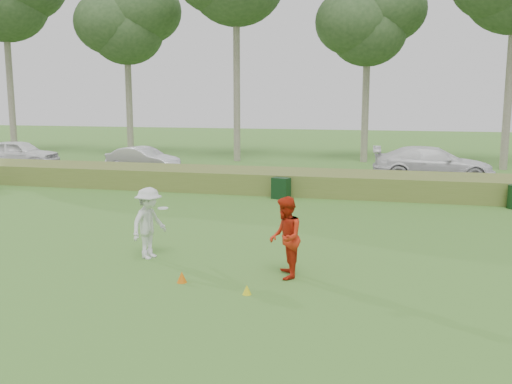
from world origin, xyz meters
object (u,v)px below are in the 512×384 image
(utility_cabinet, at_px, (281,188))
(car_right, at_px, (433,164))
(player_white, at_px, (149,223))
(cone_yellow, at_px, (247,290))
(car_mid, at_px, (143,160))
(player_red, at_px, (285,238))
(cone_orange, at_px, (182,277))
(car_left, at_px, (19,153))

(utility_cabinet, height_order, car_right, car_right)
(player_white, xyz_separation_m, cone_yellow, (3.15, -2.06, -0.82))
(player_white, bearing_deg, car_right, -10.69)
(cone_yellow, distance_m, car_mid, 20.19)
(player_red, height_order, car_mid, player_red)
(cone_orange, relative_size, utility_cabinet, 0.29)
(cone_orange, height_order, utility_cabinet, utility_cabinet)
(car_left, relative_size, car_mid, 1.10)
(cone_yellow, bearing_deg, car_left, 136.12)
(car_mid, xyz_separation_m, car_right, (15.10, 0.45, 0.15))
(player_white, relative_size, car_right, 0.32)
(car_mid, bearing_deg, player_white, -141.32)
(utility_cabinet, xyz_separation_m, car_left, (-17.10, 6.58, 0.40))
(cone_orange, bearing_deg, player_white, 132.73)
(cone_yellow, bearing_deg, car_right, 75.26)
(player_white, height_order, car_right, player_white)
(player_red, xyz_separation_m, car_left, (-19.25, 16.64, -0.11))
(utility_cabinet, bearing_deg, car_right, 63.47)
(utility_cabinet, bearing_deg, cone_yellow, -63.93)
(cone_yellow, relative_size, utility_cabinet, 0.24)
(utility_cabinet, bearing_deg, cone_orange, -72.06)
(cone_orange, xyz_separation_m, car_mid, (-8.82, 16.86, 0.62))
(player_white, relative_size, utility_cabinet, 2.12)
(car_mid, bearing_deg, car_right, -75.24)
(utility_cabinet, distance_m, car_right, 8.90)
(cone_orange, distance_m, cone_yellow, 1.68)
(player_white, xyz_separation_m, player_red, (3.71, -0.73, 0.02))
(player_white, height_order, cone_yellow, player_white)
(player_white, bearing_deg, cone_yellow, -107.34)
(cone_orange, height_order, car_right, car_right)
(cone_orange, distance_m, car_left, 24.50)
(utility_cabinet, relative_size, car_right, 0.15)
(car_mid, bearing_deg, player_red, -132.30)
(utility_cabinet, bearing_deg, player_red, -59.81)
(car_left, distance_m, car_right, 23.35)
(utility_cabinet, height_order, car_mid, car_mid)
(player_white, distance_m, utility_cabinet, 9.47)
(player_white, bearing_deg, car_mid, 41.46)
(cone_yellow, xyz_separation_m, car_mid, (-10.44, 17.27, 0.64))
(cone_yellow, relative_size, car_mid, 0.05)
(car_left, bearing_deg, car_mid, -100.21)
(car_mid, height_order, car_right, car_right)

